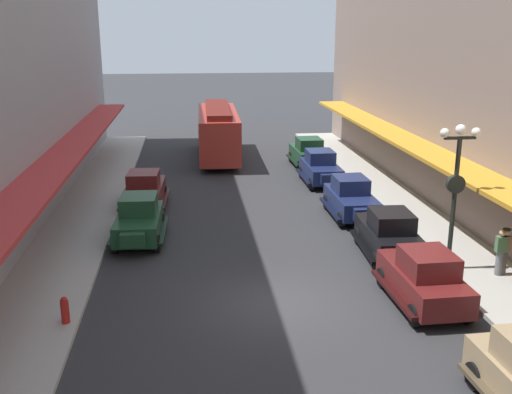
% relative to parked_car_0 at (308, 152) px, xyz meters
% --- Properties ---
extents(ground_plane, '(200.00, 200.00, 0.00)m').
position_rel_parked_car_0_xyz_m(ground_plane, '(-4.77, -18.86, -0.94)').
color(ground_plane, '#2D2D30').
extents(sidewalk_left, '(3.00, 60.00, 0.15)m').
position_rel_parked_car_0_xyz_m(sidewalk_left, '(-12.27, -18.86, -0.87)').
color(sidewalk_left, '#A8A59E').
rests_on(sidewalk_left, ground).
extents(sidewalk_right, '(3.00, 60.00, 0.15)m').
position_rel_parked_car_0_xyz_m(sidewalk_right, '(2.73, -18.86, -0.87)').
color(sidewalk_right, '#A8A59E').
rests_on(sidewalk_right, ground).
extents(parked_car_0, '(2.22, 4.29, 1.84)m').
position_rel_parked_car_0_xyz_m(parked_car_0, '(0.00, 0.00, 0.00)').
color(parked_car_0, '#193D23').
rests_on(parked_car_0, ground).
extents(parked_car_1, '(2.30, 4.32, 1.84)m').
position_rel_parked_car_0_xyz_m(parked_car_1, '(-0.00, -15.35, 0.00)').
color(parked_car_1, black).
rests_on(parked_car_1, ground).
extents(parked_car_2, '(2.15, 4.26, 1.84)m').
position_rel_parked_car_0_xyz_m(parked_car_2, '(-0.11, -10.42, 0.00)').
color(parked_car_2, '#19234C').
rests_on(parked_car_2, ground).
extents(parked_car_3, '(2.25, 4.30, 1.84)m').
position_rel_parked_car_0_xyz_m(parked_car_3, '(-9.53, -12.48, 0.00)').
color(parked_car_3, '#193D23').
rests_on(parked_car_3, ground).
extents(parked_car_4, '(2.14, 4.26, 1.84)m').
position_rel_parked_car_0_xyz_m(parked_car_4, '(-0.15, -4.26, 0.00)').
color(parked_car_4, '#19234C').
rests_on(parked_car_4, ground).
extents(parked_car_6, '(2.31, 4.32, 1.84)m').
position_rel_parked_car_0_xyz_m(parked_car_6, '(-9.60, -7.90, 0.00)').
color(parked_car_6, '#591919').
rests_on(parked_car_6, ground).
extents(parked_car_7, '(2.22, 4.29, 1.84)m').
position_rel_parked_car_0_xyz_m(parked_car_7, '(-0.26, -19.44, 0.00)').
color(parked_car_7, '#591919').
rests_on(parked_car_7, ground).
extents(streetcar, '(2.73, 9.66, 3.46)m').
position_rel_parked_car_0_xyz_m(streetcar, '(-5.47, 3.02, 0.96)').
color(streetcar, '#A52D23').
rests_on(streetcar, ground).
extents(lamp_post_with_clock, '(1.42, 0.44, 5.16)m').
position_rel_parked_car_0_xyz_m(lamp_post_with_clock, '(1.63, -17.08, 2.04)').
color(lamp_post_with_clock, black).
rests_on(lamp_post_with_clock, sidewalk_right).
extents(fire_hydrant, '(0.24, 0.24, 0.82)m').
position_rel_parked_car_0_xyz_m(fire_hydrant, '(-11.12, -19.70, -0.38)').
color(fire_hydrant, '#B21E19').
rests_on(fire_hydrant, sidewalk_left).
extents(pedestrian_1, '(0.36, 0.24, 1.64)m').
position_rel_parked_car_0_xyz_m(pedestrian_1, '(3.10, -17.84, 0.05)').
color(pedestrian_1, slate).
rests_on(pedestrian_1, sidewalk_right).
extents(pedestrian_3, '(0.36, 0.28, 1.67)m').
position_rel_parked_car_0_xyz_m(pedestrian_3, '(3.26, -17.83, 0.07)').
color(pedestrian_3, '#4C4238').
rests_on(pedestrian_3, sidewalk_right).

